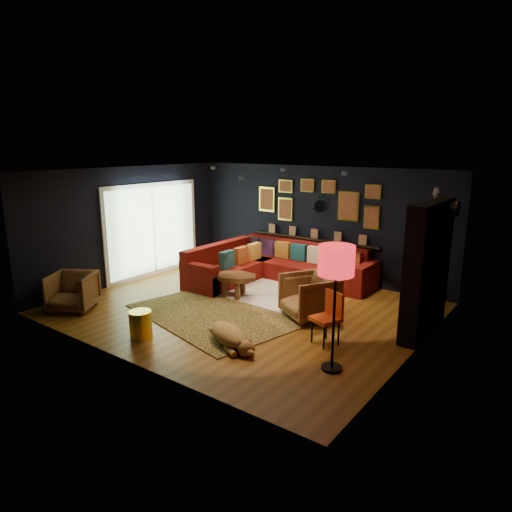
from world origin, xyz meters
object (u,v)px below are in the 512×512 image
Objects in this scene: sectional at (272,267)px; armchair_left at (72,290)px; coffee_table at (236,279)px; pouf at (230,273)px; dog at (228,331)px; armchair_right at (309,294)px; floor_lamp at (336,266)px; gold_stool at (141,325)px; orange_chair at (329,314)px.

armchair_left is (-1.94, -3.81, 0.08)m from sectional.
pouf is (-0.76, 0.73, -0.17)m from coffee_table.
dog is (2.11, -2.58, -0.00)m from pouf.
coffee_table is at bearing 18.39° from armchair_left.
floor_lamp reaches higher than armchair_right.
coffee_table is 2.51m from gold_stool.
floor_lamp is at bearing -22.90° from armchair_left.
gold_stool is 1.46m from dog.
armchair_right is at bearing 158.31° from orange_chair.
orange_chair is at bearing 121.06° from floor_lamp.
dog is at bearing -73.16° from armchair_right.
orange_chair reaches higher than coffee_table.
sectional is 4.28m from armchair_left.
coffee_table is 1.06m from pouf.
floor_lamp is (3.04, -1.61, 1.12)m from coffee_table.
armchair_right is at bearing 129.65° from floor_lamp.
pouf is 0.74× the size of armchair_left.
sectional is 4.28× the size of armchair_left.
armchair_right reaches higher than dog.
armchair_left is 3.41m from dog.
armchair_right reaches higher than sectional.
floor_lamp is 1.37× the size of dog.
gold_stool is at bearing -88.32° from sectional.
orange_chair is at bearing -40.18° from sectional.
orange_chair is at bearing -25.39° from pouf.
armchair_right is 2.24m from floor_lamp.
dog is at bearing -53.85° from coffee_table.
armchair_right is (2.54, -0.83, 0.22)m from pouf.
armchair_right is (1.79, -0.10, 0.05)m from coffee_table.
pouf is at bearing -136.21° from sectional.
sectional is at bearing 92.87° from coffee_table.
gold_stool is (2.05, -0.08, -0.17)m from armchair_left.
sectional is 2.38m from armchair_right.
armchair_right is 1.82m from dog.
armchair_right is at bearing -3.16° from coffee_table.
sectional is 3.54m from dog.
orange_chair is (4.59, 1.57, 0.09)m from armchair_left.
gold_stool is at bearing -95.14° from armchair_right.
gold_stool is 3.38m from floor_lamp.
coffee_table is 1.31× the size of armchair_left.
armchair_left is at bearing -129.60° from coffee_table.
armchair_right is 1.94× the size of gold_stool.
orange_chair is at bearing 32.97° from gold_stool.
coffee_table is at bearing 91.02° from gold_stool.
floor_lamp is 2.14m from dog.
armchair_left is at bearing -139.39° from orange_chair.
gold_stool is at bearing -76.11° from pouf.
sectional is at bearing 91.68° from gold_stool.
coffee_table is at bearing -176.54° from orange_chair.
floor_lamp is (3.11, -3.00, 1.18)m from sectional.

